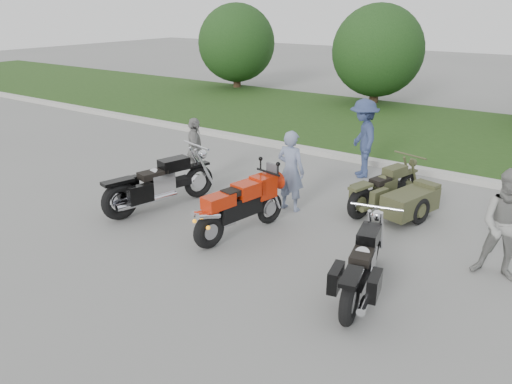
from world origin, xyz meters
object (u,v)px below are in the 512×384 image
Objects in this scene: person_denim at (363,138)px; person_stripe at (291,171)px; cruiser_left at (157,186)px; person_back at (195,152)px; cruiser_sidecar at (398,197)px; person_grey at (508,226)px; cruiser_right at (362,268)px; sportbike_red at (239,205)px.

person_stripe is at bearing -42.68° from person_denim.
cruiser_left is 1.61× the size of person_back.
cruiser_sidecar is at bearing 45.12° from cruiser_left.
person_stripe is 0.95× the size of person_grey.
cruiser_right is 5.56m from person_back.
sportbike_red is at bearing -165.48° from person_back.
person_stripe is at bearing -139.03° from cruiser_sidecar.
person_denim reaches higher than sportbike_red.
person_grey is (2.14, -1.39, 0.47)m from cruiser_sidecar.
person_stripe is at bearing 97.07° from sportbike_red.
person_stripe is (-2.52, 2.18, 0.37)m from cruiser_right.
cruiser_right is 2.34m from person_grey.
person_grey is (4.18, 1.12, 0.28)m from sportbike_red.
person_denim is at bearing -88.48° from person_back.
person_grey is at bearing 173.61° from person_stripe.
cruiser_right is 5.46m from person_denim.
person_denim is 4.00m from person_back.
person_back is (-2.89, -2.76, -0.16)m from person_denim.
person_stripe is at bearing 127.13° from cruiser_right.
cruiser_right is 1.21× the size of person_denim.
sportbike_red is 2.95m from person_back.
person_back is at bearing 116.59° from cruiser_left.
cruiser_left is 5.05m from person_denim.
cruiser_right is 1.45× the size of person_back.
person_stripe reaches higher than cruiser_left.
person_denim is at bearing -96.33° from person_stripe.
person_grey reaches higher than cruiser_sidecar.
sportbike_red is at bearing -41.72° from person_denim.
person_grey is at bearing 12.86° from person_denim.
cruiser_left is at bearing -66.60° from person_denim.
cruiser_sidecar is at bearing 4.59° from person_denim.
cruiser_right is 1.31× the size of person_grey.
person_back is at bearing 157.67° from sportbike_red.
person_grey reaches higher than sportbike_red.
person_denim reaches higher than person_stripe.
cruiser_sidecar is at bearing 61.95° from sportbike_red.
sportbike_red is 2.12m from cruiser_left.
person_stripe is (0.11, 1.59, 0.24)m from sportbike_red.
sportbike_red is 1.11× the size of person_denim.
cruiser_sidecar is 2.60m from person_grey.
person_grey is 0.92× the size of person_denim.
sportbike_red is at bearing 86.30° from person_stripe.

